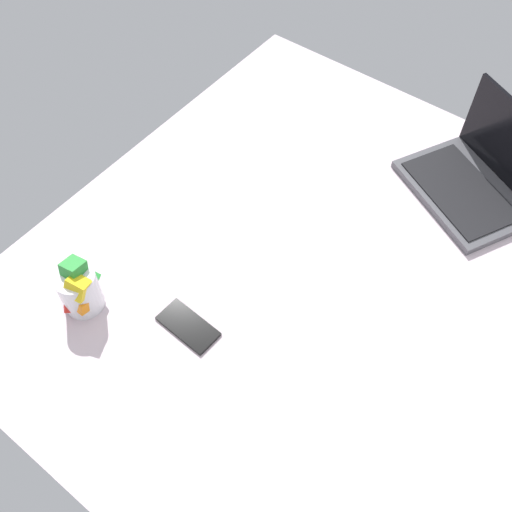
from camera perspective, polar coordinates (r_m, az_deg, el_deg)
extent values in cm
cube|color=silver|center=(143.12, 14.46, -8.74)|extent=(180.00, 140.00, 18.00)
cube|color=#4C4C51|center=(162.24, 19.59, 5.95)|extent=(39.86, 35.53, 2.00)
cube|color=black|center=(160.55, 19.29, 6.07)|extent=(33.56, 28.37, 0.40)
cylinder|color=silver|center=(135.18, -16.79, -3.24)|extent=(9.00, 9.00, 11.00)
cube|color=red|center=(137.34, -17.39, -4.05)|extent=(7.35, 7.34, 6.44)
cube|color=orange|center=(134.45, -16.59, -4.19)|extent=(4.91, 4.95, 4.27)
cube|color=#268C33|center=(135.30, -16.43, -2.18)|extent=(7.69, 6.36, 5.69)
cube|color=blue|center=(132.84, -17.21, -2.71)|extent=(6.72, 6.33, 5.19)
cube|color=yellow|center=(130.15, -16.99, -2.96)|extent=(5.76, 5.88, 6.08)
cube|color=#268C33|center=(130.94, -17.35, -1.21)|extent=(5.00, 5.59, 4.89)
cube|color=black|center=(131.63, -6.64, -6.80)|extent=(14.35, 7.56, 0.80)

